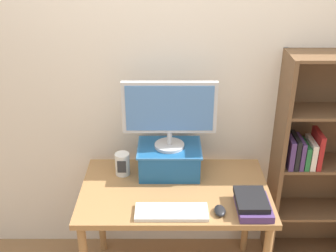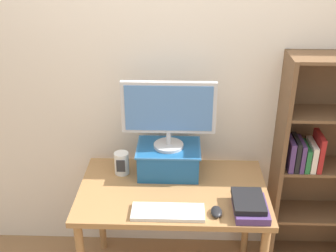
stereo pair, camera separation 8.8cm
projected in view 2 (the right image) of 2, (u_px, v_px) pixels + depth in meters
back_wall at (175, 83)px, 2.80m from camera, size 7.00×0.08×2.60m
desk at (173, 201)px, 2.67m from camera, size 1.17×0.71×0.77m
bookshelf_unit at (321, 163)px, 2.85m from camera, size 0.66×0.28×1.55m
riser_box at (169, 159)px, 2.76m from camera, size 0.41×0.31×0.19m
computer_monitor at (169, 111)px, 2.61m from camera, size 0.59×0.19×0.45m
keyboard at (168, 212)px, 2.40m from camera, size 0.42×0.15×0.02m
computer_mouse at (216, 212)px, 2.39m from camera, size 0.06×0.10×0.04m
book_stack at (250, 205)px, 2.41m from camera, size 0.20×0.26×0.08m
desk_speaker at (122, 163)px, 2.76m from camera, size 0.09×0.10×0.15m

